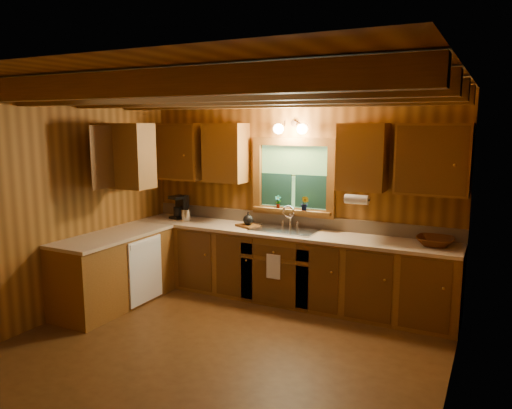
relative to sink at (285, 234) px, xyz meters
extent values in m
plane|color=#4E2F12|center=(0.00, -1.60, -0.86)|extent=(4.20, 4.20, 0.00)
plane|color=brown|center=(0.00, -1.60, 1.74)|extent=(4.20, 4.20, 0.00)
plane|color=brown|center=(0.00, 0.30, 0.44)|extent=(4.20, 0.00, 4.20)
plane|color=brown|center=(0.00, -3.50, 0.44)|extent=(4.20, 0.00, 4.20)
plane|color=brown|center=(-2.10, -1.60, 0.44)|extent=(0.00, 3.80, 3.80)
plane|color=brown|center=(2.10, -1.60, 0.44)|extent=(0.00, 3.80, 3.80)
cube|color=brown|center=(0.00, -2.80, 1.63)|extent=(4.20, 0.14, 0.18)
cube|color=brown|center=(0.00, -2.00, 1.63)|extent=(4.20, 0.14, 0.18)
cube|color=brown|center=(0.00, -1.20, 1.63)|extent=(4.20, 0.14, 0.18)
cube|color=brown|center=(0.00, -0.40, 1.63)|extent=(4.20, 0.14, 0.18)
cube|color=brown|center=(0.00, -0.01, -0.43)|extent=(4.20, 0.62, 0.86)
cube|color=brown|center=(-1.79, -1.12, -0.43)|extent=(0.62, 1.60, 0.86)
cube|color=tan|center=(0.00, -0.01, 0.02)|extent=(4.20, 0.66, 0.04)
cube|color=tan|center=(-1.78, -1.12, 0.02)|extent=(0.64, 1.60, 0.04)
cube|color=tan|center=(0.00, 0.28, 0.12)|extent=(4.20, 0.02, 0.16)
cube|color=white|center=(-1.47, -0.92, -0.43)|extent=(0.02, 0.60, 0.80)
cube|color=brown|center=(-1.70, 0.13, 0.98)|extent=(0.78, 0.34, 0.78)
cube|color=brown|center=(-0.92, 0.13, 0.98)|extent=(0.55, 0.34, 0.78)
cube|color=brown|center=(0.92, 0.13, 0.98)|extent=(0.55, 0.34, 0.78)
cube|color=brown|center=(1.70, 0.13, 0.98)|extent=(0.78, 0.34, 0.78)
cube|color=brown|center=(-1.93, -0.92, 0.98)|extent=(0.34, 1.10, 0.78)
cube|color=brown|center=(0.00, 0.26, 1.14)|extent=(1.12, 0.08, 0.10)
cube|color=brown|center=(0.00, 0.26, 0.24)|extent=(1.12, 0.08, 0.10)
cube|color=brown|center=(-0.51, 0.26, 0.69)|extent=(0.10, 0.08, 0.80)
cube|color=brown|center=(0.51, 0.26, 0.69)|extent=(0.10, 0.08, 0.80)
cube|color=#4B7732|center=(0.00, 0.29, 0.69)|extent=(0.92, 0.01, 0.80)
cube|color=#12342E|center=(-0.24, 0.27, 0.52)|extent=(0.42, 0.02, 0.42)
cube|color=#12342E|center=(0.24, 0.27, 0.52)|extent=(0.42, 0.02, 0.42)
cylinder|color=black|center=(0.00, 0.27, 0.71)|extent=(0.92, 0.01, 0.01)
cube|color=brown|center=(0.00, 0.22, 0.26)|extent=(1.06, 0.14, 0.04)
cylinder|color=black|center=(0.00, 0.26, 1.37)|extent=(0.08, 0.03, 0.08)
cylinder|color=black|center=(-0.10, 0.20, 1.37)|extent=(0.09, 0.17, 0.08)
cylinder|color=black|center=(0.10, 0.20, 1.37)|extent=(0.09, 0.17, 0.08)
sphere|color=#FFE0A5|center=(-0.16, 0.14, 1.30)|extent=(0.13, 0.13, 0.13)
sphere|color=#FFE0A5|center=(0.16, 0.14, 1.30)|extent=(0.13, 0.13, 0.13)
cylinder|color=white|center=(0.92, -0.07, 0.51)|extent=(0.27, 0.11, 0.11)
cube|color=white|center=(0.00, -0.34, -0.34)|extent=(0.18, 0.01, 0.30)
cube|color=silver|center=(0.00, 0.00, 0.05)|extent=(0.82, 0.48, 0.02)
cube|color=#262628|center=(-0.19, 0.00, -0.02)|extent=(0.34, 0.40, 0.14)
cube|color=#262628|center=(0.19, 0.00, -0.02)|extent=(0.34, 0.40, 0.14)
cylinder|color=silver|center=(0.00, 0.18, 0.15)|extent=(0.04, 0.04, 0.22)
torus|color=silver|center=(0.00, 0.12, 0.26)|extent=(0.16, 0.02, 0.16)
cube|color=black|center=(-1.66, 0.06, 0.06)|extent=(0.18, 0.22, 0.03)
cube|color=black|center=(-1.66, 0.13, 0.22)|extent=(0.18, 0.08, 0.30)
cube|color=black|center=(-1.66, 0.04, 0.35)|extent=(0.18, 0.20, 0.04)
cylinder|color=black|center=(-1.66, 0.03, 0.14)|extent=(0.11, 0.11, 0.13)
cylinder|color=silver|center=(-1.46, -0.04, 0.12)|extent=(0.13, 0.13, 0.16)
cylinder|color=black|center=(-1.48, -0.05, 0.29)|extent=(0.03, 0.04, 0.24)
cylinder|color=black|center=(-1.46, -0.04, 0.29)|extent=(0.01, 0.01, 0.24)
cylinder|color=black|center=(-1.45, -0.03, 0.29)|extent=(0.03, 0.04, 0.24)
cylinder|color=black|center=(-1.43, -0.02, 0.29)|extent=(0.05, 0.06, 0.23)
cube|color=#523011|center=(-0.51, -0.01, 0.06)|extent=(0.35, 0.31, 0.03)
sphere|color=black|center=(-0.51, -0.01, 0.14)|extent=(0.13, 0.13, 0.13)
cylinder|color=black|center=(-0.51, -0.01, 0.22)|extent=(0.02, 0.02, 0.04)
imported|color=#48230C|center=(1.78, 0.02, 0.09)|extent=(0.41, 0.41, 0.10)
imported|color=#523011|center=(-0.19, 0.22, 0.37)|extent=(0.10, 0.08, 0.17)
imported|color=#523011|center=(0.19, 0.18, 0.38)|extent=(0.12, 0.11, 0.19)
camera|label=1|loc=(2.37, -5.50, 1.37)|focal=34.22mm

